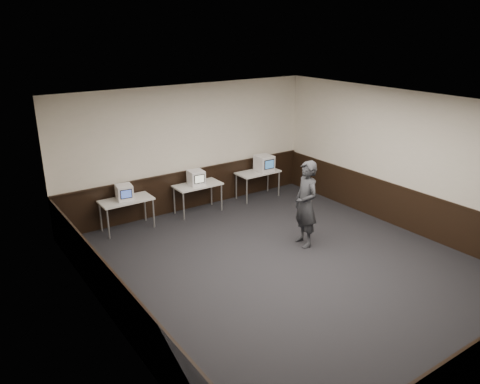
% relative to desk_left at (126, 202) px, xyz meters
% --- Properties ---
extents(floor, '(8.00, 8.00, 0.00)m').
position_rel_desk_left_xyz_m(floor, '(1.90, -3.60, -0.68)').
color(floor, black).
rests_on(floor, ground).
extents(ceiling, '(8.00, 8.00, 0.00)m').
position_rel_desk_left_xyz_m(ceiling, '(1.90, -3.60, 2.52)').
color(ceiling, white).
rests_on(ceiling, back_wall).
extents(back_wall, '(7.00, 0.00, 7.00)m').
position_rel_desk_left_xyz_m(back_wall, '(1.90, 0.40, 0.92)').
color(back_wall, beige).
rests_on(back_wall, ground).
extents(left_wall, '(0.00, 8.00, 8.00)m').
position_rel_desk_left_xyz_m(left_wall, '(-1.60, -3.60, 0.92)').
color(left_wall, beige).
rests_on(left_wall, ground).
extents(right_wall, '(0.00, 8.00, 8.00)m').
position_rel_desk_left_xyz_m(right_wall, '(5.40, -3.60, 0.92)').
color(right_wall, beige).
rests_on(right_wall, ground).
extents(wainscot_back, '(6.98, 0.04, 1.00)m').
position_rel_desk_left_xyz_m(wainscot_back, '(1.90, 0.38, -0.18)').
color(wainscot_back, black).
rests_on(wainscot_back, back_wall).
extents(wainscot_left, '(0.04, 7.98, 1.00)m').
position_rel_desk_left_xyz_m(wainscot_left, '(-1.58, -3.60, -0.18)').
color(wainscot_left, black).
rests_on(wainscot_left, left_wall).
extents(wainscot_right, '(0.04, 7.98, 1.00)m').
position_rel_desk_left_xyz_m(wainscot_right, '(5.38, -3.60, -0.18)').
color(wainscot_right, black).
rests_on(wainscot_right, right_wall).
extents(wainscot_rail, '(6.98, 0.06, 0.04)m').
position_rel_desk_left_xyz_m(wainscot_rail, '(1.90, 0.36, 0.34)').
color(wainscot_rail, black).
rests_on(wainscot_rail, wainscot_back).
extents(desk_left, '(1.20, 0.60, 0.75)m').
position_rel_desk_left_xyz_m(desk_left, '(0.00, 0.00, 0.00)').
color(desk_left, silver).
rests_on(desk_left, ground).
extents(desk_center, '(1.20, 0.60, 0.75)m').
position_rel_desk_left_xyz_m(desk_center, '(1.90, 0.00, 0.00)').
color(desk_center, silver).
rests_on(desk_center, ground).
extents(desk_right, '(1.20, 0.60, 0.75)m').
position_rel_desk_left_xyz_m(desk_right, '(3.80, 0.00, 0.00)').
color(desk_right, silver).
rests_on(desk_right, ground).
extents(emac_left, '(0.40, 0.42, 0.36)m').
position_rel_desk_left_xyz_m(emac_left, '(-0.02, 0.00, 0.25)').
color(emac_left, white).
rests_on(emac_left, desk_left).
extents(emac_center, '(0.40, 0.43, 0.37)m').
position_rel_desk_left_xyz_m(emac_center, '(1.86, -0.00, 0.26)').
color(emac_center, white).
rests_on(emac_center, desk_center).
extents(emac_right, '(0.44, 0.48, 0.43)m').
position_rel_desk_left_xyz_m(emac_right, '(3.98, -0.04, 0.29)').
color(emac_right, white).
rests_on(emac_right, desk_right).
extents(person, '(0.58, 0.77, 1.89)m').
position_rel_desk_left_xyz_m(person, '(2.87, -2.96, 0.27)').
color(person, '#28292E').
rests_on(person, ground).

